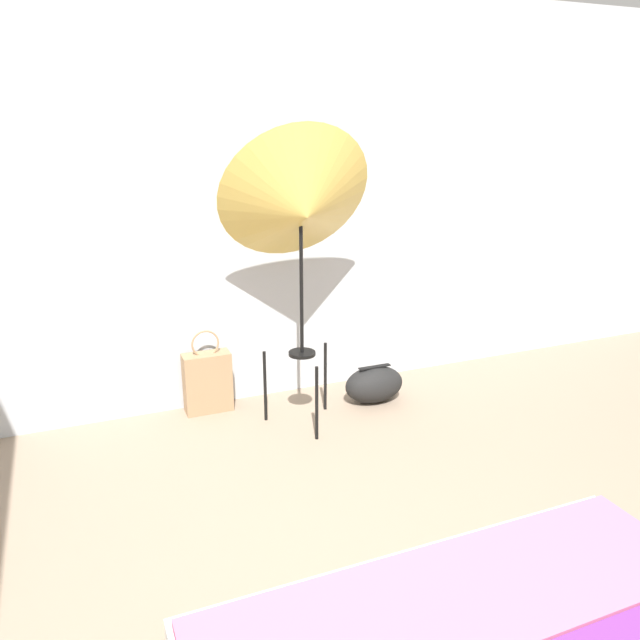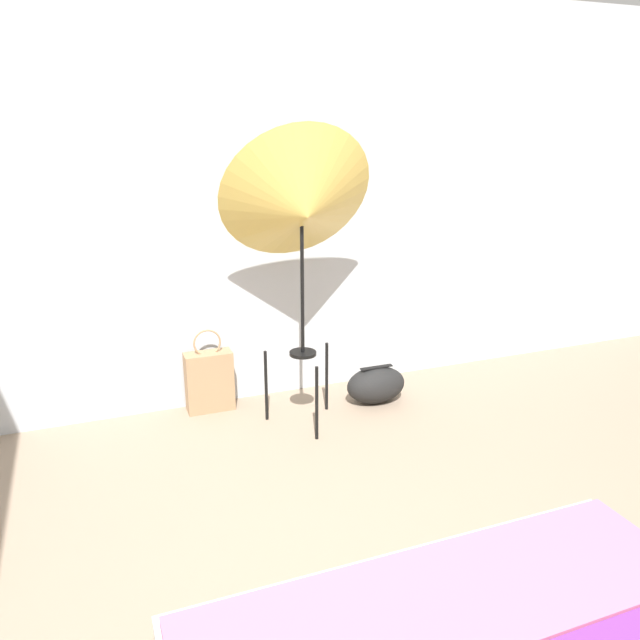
% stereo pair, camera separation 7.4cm
% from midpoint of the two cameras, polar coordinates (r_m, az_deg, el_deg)
% --- Properties ---
extents(wall_back, '(8.00, 0.05, 2.60)m').
position_cam_midpoint_polar(wall_back, '(3.94, -11.27, 10.08)').
color(wall_back, '#B7BCC1').
rests_on(wall_back, ground_plane).
extents(photo_umbrella, '(0.91, 0.65, 1.80)m').
position_cam_midpoint_polar(photo_umbrella, '(3.56, -2.39, 10.35)').
color(photo_umbrella, black).
rests_on(photo_umbrella, ground_plane).
extents(tote_bag, '(0.30, 0.13, 0.55)m').
position_cam_midpoint_polar(tote_bag, '(4.10, -10.76, -5.55)').
color(tote_bag, '#9E7A56').
rests_on(tote_bag, ground_plane).
extents(duffel_bag, '(0.41, 0.24, 0.25)m').
position_cam_midpoint_polar(duffel_bag, '(4.20, 4.46, -5.89)').
color(duffel_bag, black).
rests_on(duffel_bag, ground_plane).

